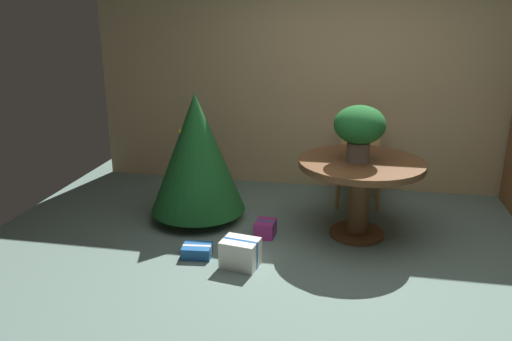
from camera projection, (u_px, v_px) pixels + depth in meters
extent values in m
plane|color=slate|center=(339.00, 276.00, 4.01)|extent=(6.60, 6.60, 0.00)
cube|color=tan|center=(351.00, 77.00, 5.67)|extent=(6.00, 0.10, 2.60)
cylinder|color=brown|center=(357.00, 233.00, 4.74)|extent=(0.51, 0.51, 0.04)
cylinder|color=brown|center=(359.00, 199.00, 4.63)|extent=(0.20, 0.20, 0.64)
cylinder|color=brown|center=(361.00, 164.00, 4.53)|extent=(1.14, 1.14, 0.06)
cylinder|color=#665B51|center=(358.00, 152.00, 4.47)|extent=(0.21, 0.21, 0.18)
ellipsoid|color=#195623|center=(360.00, 125.00, 4.40)|extent=(0.45, 0.45, 0.34)
sphere|color=#E5A8B2|center=(355.00, 122.00, 4.31)|extent=(0.07, 0.07, 0.07)
sphere|color=#E5A8B2|center=(353.00, 127.00, 4.29)|extent=(0.06, 0.06, 0.06)
cylinder|color=#B27F4C|center=(378.00, 192.00, 5.23)|extent=(0.04, 0.04, 0.44)
cylinder|color=#B27F4C|center=(338.00, 189.00, 5.30)|extent=(0.04, 0.04, 0.44)
cylinder|color=#B27F4C|center=(377.00, 179.00, 5.61)|extent=(0.04, 0.04, 0.44)
cylinder|color=#B27F4C|center=(339.00, 177.00, 5.68)|extent=(0.04, 0.04, 0.44)
cube|color=#B27F4C|center=(359.00, 162.00, 5.38)|extent=(0.46, 0.45, 0.05)
cube|color=#B27F4C|center=(361.00, 135.00, 5.49)|extent=(0.42, 0.05, 0.47)
cylinder|color=brown|center=(199.00, 213.00, 5.10)|extent=(0.10, 0.10, 0.11)
cone|color=#195623|center=(197.00, 153.00, 4.90)|extent=(0.94, 0.94, 1.17)
sphere|color=#2D51A8|center=(171.00, 168.00, 5.03)|extent=(0.05, 0.05, 0.05)
sphere|color=gold|center=(194.00, 129.00, 4.97)|extent=(0.07, 0.07, 0.07)
sphere|color=gold|center=(181.00, 131.00, 4.82)|extent=(0.05, 0.05, 0.05)
sphere|color=red|center=(220.00, 158.00, 5.02)|extent=(0.07, 0.07, 0.07)
cube|color=#1E569E|center=(197.00, 251.00, 4.32)|extent=(0.26, 0.22, 0.10)
cube|color=silver|center=(197.00, 251.00, 4.32)|extent=(0.25, 0.06, 0.10)
cube|color=#9E287A|center=(265.00, 228.00, 4.70)|extent=(0.19, 0.22, 0.15)
cube|color=#1E569E|center=(265.00, 228.00, 4.70)|extent=(0.18, 0.04, 0.15)
cube|color=silver|center=(240.00, 253.00, 4.13)|extent=(0.33, 0.27, 0.24)
cube|color=#1E569E|center=(240.00, 253.00, 4.13)|extent=(0.30, 0.08, 0.24)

